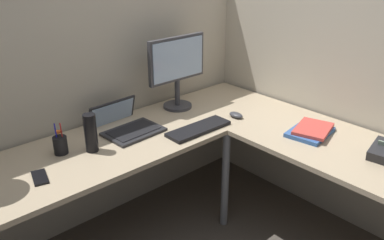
# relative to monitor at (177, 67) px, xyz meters

# --- Properties ---
(cubicle_wall_back) EXTENTS (2.57, 0.12, 1.58)m
(cubicle_wall_back) POSITION_rel_monitor_xyz_m (-0.52, 0.23, -0.23)
(cubicle_wall_back) COLOR #B7AD99
(cubicle_wall_back) RESTS_ON ground
(cubicle_wall_right) EXTENTS (0.12, 2.37, 1.58)m
(cubicle_wall_right) POSITION_rel_monitor_xyz_m (0.71, -0.90, -0.23)
(cubicle_wall_right) COLOR #B7AD99
(cubicle_wall_right) RESTS_ON ground
(desk) EXTENTS (2.35, 2.15, 0.73)m
(desk) POSITION_rel_monitor_xyz_m (-0.30, -0.69, -0.39)
(desk) COLOR tan
(desk) RESTS_ON ground
(monitor) EXTENTS (0.46, 0.20, 0.50)m
(monitor) POSITION_rel_monitor_xyz_m (0.00, 0.00, 0.00)
(monitor) COLOR #38383D
(monitor) RESTS_ON desk
(laptop) EXTENTS (0.36, 0.40, 0.22)m
(laptop) POSITION_rel_monitor_xyz_m (-0.48, -0.04, -0.27)
(laptop) COLOR #232326
(laptop) RESTS_ON desk
(keyboard) EXTENTS (0.43, 0.14, 0.02)m
(keyboard) POSITION_rel_monitor_xyz_m (-0.15, -0.38, -0.28)
(keyboard) COLOR black
(keyboard) RESTS_ON desk
(computer_mouse) EXTENTS (0.06, 0.10, 0.03)m
(computer_mouse) POSITION_rel_monitor_xyz_m (0.17, -0.40, -0.28)
(computer_mouse) COLOR #38383D
(computer_mouse) RESTS_ON desk
(pen_cup) EXTENTS (0.08, 0.08, 0.18)m
(pen_cup) POSITION_rel_monitor_xyz_m (-0.91, -0.09, -0.24)
(pen_cup) COLOR black
(pen_cup) RESTS_ON desk
(cell_phone) EXTENTS (0.10, 0.16, 0.01)m
(cell_phone) POSITION_rel_monitor_xyz_m (-1.11, -0.26, -0.29)
(cell_phone) COLOR black
(cell_phone) RESTS_ON desk
(thermos_flask) EXTENTS (0.07, 0.07, 0.22)m
(thermos_flask) POSITION_rel_monitor_xyz_m (-0.77, -0.18, -0.18)
(thermos_flask) COLOR black
(thermos_flask) RESTS_ON desk
(book_stack) EXTENTS (0.32, 0.26, 0.04)m
(book_stack) POSITION_rel_monitor_xyz_m (0.32, -0.87, -0.27)
(book_stack) COLOR #335999
(book_stack) RESTS_ON desk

